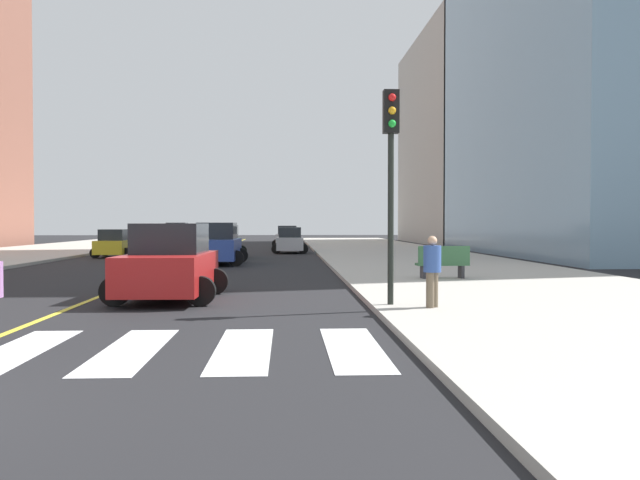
# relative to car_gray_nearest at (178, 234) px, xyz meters

# --- Properties ---
(sidewalk_kerb_east) EXTENTS (10.00, 120.00, 0.15)m
(sidewalk_kerb_east) POSITION_rel_car_gray_nearest_xyz_m (17.27, -37.63, -0.91)
(sidewalk_kerb_east) COLOR #B2ADA3
(sidewalk_kerb_east) RESTS_ON ground
(lane_divider_paint) EXTENTS (0.16, 80.00, 0.01)m
(lane_divider_paint) POSITION_rel_car_gray_nearest_xyz_m (5.07, -17.63, -0.98)
(lane_divider_paint) COLOR yellow
(lane_divider_paint) RESTS_ON ground
(parking_garage_concrete) EXTENTS (18.00, 24.00, 21.13)m
(parking_garage_concrete) POSITION_rel_car_gray_nearest_xyz_m (32.75, 4.25, 9.58)
(parking_garage_concrete) COLOR #B2ADA3
(parking_garage_concrete) RESTS_ON ground
(car_gray_nearest) EXTENTS (3.01, 4.75, 2.10)m
(car_gray_nearest) POSITION_rel_car_gray_nearest_xyz_m (0.00, 0.00, 0.00)
(car_gray_nearest) COLOR slate
(car_gray_nearest) RESTS_ON ground
(car_red_second) EXTENTS (2.92, 4.62, 2.04)m
(car_red_second) POSITION_rel_car_gray_nearest_xyz_m (7.14, -46.33, -0.03)
(car_red_second) COLOR red
(car_red_second) RESTS_ON ground
(car_blue_third) EXTENTS (2.94, 4.68, 2.08)m
(car_blue_third) POSITION_rel_car_gray_nearest_xyz_m (6.83, -30.81, -0.01)
(car_blue_third) COLOR #2D479E
(car_blue_third) RESTS_ON ground
(car_green_fourth) EXTENTS (2.76, 4.37, 1.93)m
(car_green_fourth) POSITION_rel_car_gray_nearest_xyz_m (6.58, -24.69, -0.08)
(car_green_fourth) COLOR #236B42
(car_green_fourth) RESTS_ON ground
(car_white_fifth) EXTENTS (2.62, 4.14, 1.83)m
(car_white_fifth) POSITION_rel_car_gray_nearest_xyz_m (10.39, -6.32, -0.13)
(car_white_fifth) COLOR silver
(car_white_fifth) RESTS_ON ground
(car_silver_sixth) EXTENTS (2.49, 3.98, 1.77)m
(car_silver_sixth) POSITION_rel_car_gray_nearest_xyz_m (10.53, -18.07, -0.15)
(car_silver_sixth) COLOR #B7B7BC
(car_silver_sixth) RESTS_ON ground
(car_yellow_seventh) EXTENTS (2.36, 3.77, 1.68)m
(car_yellow_seventh) POSITION_rel_car_gray_nearest_xyz_m (-0.05, -23.34, -0.20)
(car_yellow_seventh) COLOR gold
(car_yellow_seventh) RESTS_ON ground
(traffic_light_near_corner) EXTENTS (0.36, 0.41, 4.99)m
(traffic_light_near_corner) POSITION_rel_car_gray_nearest_xyz_m (12.71, -48.96, 2.67)
(traffic_light_near_corner) COLOR black
(traffic_light_near_corner) RESTS_ON sidewalk_kerb_east
(park_bench) EXTENTS (1.82, 0.63, 1.12)m
(park_bench) POSITION_rel_car_gray_nearest_xyz_m (15.66, -41.63, -0.29)
(park_bench) COLOR #33603D
(park_bench) RESTS_ON sidewalk_kerb_east
(pedestrian_waiting_east) EXTENTS (0.40, 0.40, 1.61)m
(pedestrian_waiting_east) POSITION_rel_car_gray_nearest_xyz_m (13.56, -49.56, 0.06)
(pedestrian_waiting_east) COLOR brown
(pedestrian_waiting_east) RESTS_ON sidewalk_kerb_east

